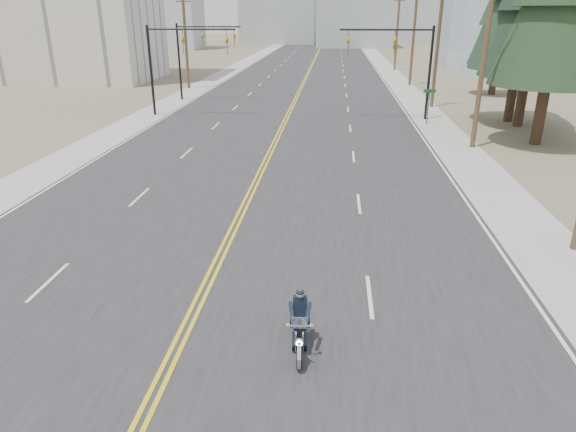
# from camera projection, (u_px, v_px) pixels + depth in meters

# --- Properties ---
(ground_plane) EXTENTS (400.00, 400.00, 0.00)m
(ground_plane) POSITION_uv_depth(u_px,v_px,m) (164.00, 375.00, 11.99)
(ground_plane) COLOR #776D56
(ground_plane) RESTS_ON ground
(road) EXTENTS (20.00, 200.00, 0.01)m
(road) POSITION_uv_depth(u_px,v_px,m) (310.00, 69.00, 76.79)
(road) COLOR #303033
(road) RESTS_ON ground
(sidewalk_left) EXTENTS (3.00, 200.00, 0.01)m
(sidewalk_left) POSITION_uv_depth(u_px,v_px,m) (234.00, 69.00, 77.74)
(sidewalk_left) COLOR #A5A5A0
(sidewalk_left) RESTS_ON ground
(sidewalk_right) EXTENTS (3.00, 200.00, 0.01)m
(sidewalk_right) POSITION_uv_depth(u_px,v_px,m) (387.00, 70.00, 75.85)
(sidewalk_right) COLOR #A5A5A0
(sidewalk_right) RESTS_ON ground
(traffic_mast_left) EXTENTS (7.10, 0.26, 7.00)m
(traffic_mast_left) POSITION_uv_depth(u_px,v_px,m) (174.00, 53.00, 40.53)
(traffic_mast_left) COLOR black
(traffic_mast_left) RESTS_ON ground
(traffic_mast_right) EXTENTS (7.10, 0.26, 7.00)m
(traffic_mast_right) POSITION_uv_depth(u_px,v_px,m) (404.00, 54.00, 39.05)
(traffic_mast_right) COLOR black
(traffic_mast_right) RESTS_ON ground
(traffic_mast_far) EXTENTS (6.10, 0.26, 7.00)m
(traffic_mast_far) POSITION_uv_depth(u_px,v_px,m) (196.00, 47.00, 47.99)
(traffic_mast_far) COLOR black
(traffic_mast_far) RESTS_ON ground
(street_sign) EXTENTS (0.90, 0.06, 2.62)m
(street_sign) POSITION_uv_depth(u_px,v_px,m) (429.00, 100.00, 38.21)
(street_sign) COLOR black
(street_sign) RESTS_ON ground
(utility_pole_b) EXTENTS (2.20, 0.30, 11.50)m
(utility_pole_b) POSITION_uv_depth(u_px,v_px,m) (485.00, 48.00, 30.05)
(utility_pole_b) COLOR brown
(utility_pole_b) RESTS_ON ground
(utility_pole_c) EXTENTS (2.20, 0.30, 11.00)m
(utility_pole_c) POSITION_uv_depth(u_px,v_px,m) (438.00, 40.00, 44.03)
(utility_pole_c) COLOR brown
(utility_pole_c) RESTS_ON ground
(utility_pole_d) EXTENTS (2.20, 0.30, 11.50)m
(utility_pole_d) POSITION_uv_depth(u_px,v_px,m) (414.00, 31.00, 57.82)
(utility_pole_d) COLOR brown
(utility_pole_d) RESTS_ON ground
(utility_pole_e) EXTENTS (2.20, 0.30, 11.00)m
(utility_pole_e) POSITION_uv_depth(u_px,v_px,m) (397.00, 29.00, 73.66)
(utility_pole_e) COLOR brown
(utility_pole_e) RESTS_ON ground
(utility_pole_left) EXTENTS (2.20, 0.30, 10.50)m
(utility_pole_left) POSITION_uv_depth(u_px,v_px,m) (185.00, 37.00, 55.43)
(utility_pole_left) COLOR brown
(utility_pole_left) RESTS_ON ground
(haze_bldg_b) EXTENTS (18.00, 14.00, 14.00)m
(haze_bldg_b) POSITION_uv_depth(u_px,v_px,m) (354.00, 17.00, 124.48)
(haze_bldg_b) COLOR #ADB2B7
(haze_bldg_b) RESTS_ON ground
(haze_bldg_c) EXTENTS (16.00, 12.00, 18.00)m
(haze_bldg_c) POSITION_uv_depth(u_px,v_px,m) (511.00, 7.00, 107.23)
(haze_bldg_c) COLOR #B7BCC6
(haze_bldg_c) RESTS_ON ground
(haze_bldg_e) EXTENTS (14.00, 14.00, 12.00)m
(haze_bldg_e) POSITION_uv_depth(u_px,v_px,m) (411.00, 20.00, 146.60)
(haze_bldg_e) COLOR #B7BCC6
(haze_bldg_e) RESTS_ON ground
(haze_bldg_f) EXTENTS (12.00, 12.00, 16.00)m
(haze_bldg_f) POSITION_uv_depth(u_px,v_px,m) (130.00, 12.00, 133.50)
(haze_bldg_f) COLOR #ADB2B7
(haze_bldg_f) RESTS_ON ground
(motorcyclist) EXTENTS (0.95, 2.01, 1.53)m
(motorcyclist) POSITION_uv_depth(u_px,v_px,m) (300.00, 323.00, 12.64)
(motorcyclist) COLOR black
(motorcyclist) RESTS_ON ground
(conifer_far) EXTENTS (5.67, 5.67, 15.20)m
(conifer_far) POSITION_uv_depth(u_px,v_px,m) (504.00, 4.00, 49.99)
(conifer_far) COLOR #382619
(conifer_far) RESTS_ON ground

